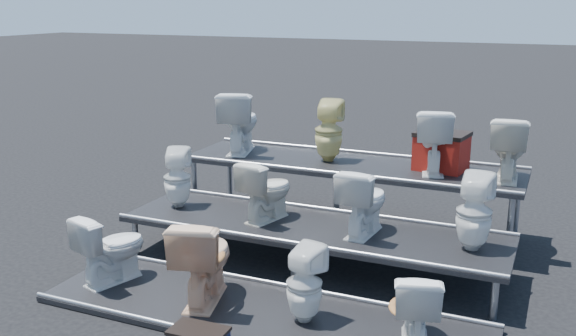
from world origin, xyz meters
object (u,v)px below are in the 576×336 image
at_px(toilet_1, 203,258).
at_px(toilet_7, 474,212).
at_px(toilet_6, 364,201).
at_px(toilet_10, 434,140).
at_px(toilet_5, 266,190).
at_px(red_crate, 441,153).
at_px(toilet_9, 329,131).
at_px(toilet_0, 111,247).
at_px(toilet_8, 240,122).
at_px(toilet_11, 509,148).
at_px(toilet_3, 416,306).
at_px(toilet_4, 177,178).
at_px(toilet_2, 305,284).

relative_size(toilet_1, toilet_7, 1.10).
bearing_deg(toilet_6, toilet_10, -103.82).
height_order(toilet_5, red_crate, red_crate).
bearing_deg(toilet_10, toilet_9, -12.49).
distance_m(toilet_0, toilet_6, 2.61).
height_order(toilet_8, toilet_11, toilet_8).
distance_m(toilet_7, toilet_9, 2.40).
distance_m(toilet_8, red_crate, 2.65).
distance_m(toilet_3, toilet_6, 1.61).
height_order(toilet_8, toilet_9, toilet_8).
height_order(toilet_3, toilet_8, toilet_8).
bearing_deg(toilet_8, toilet_10, 164.88).
bearing_deg(toilet_10, toilet_4, 13.11).
xyz_separation_m(toilet_9, toilet_11, (2.15, 0.00, -0.02)).
xyz_separation_m(toilet_2, toilet_6, (0.13, 1.30, 0.40)).
xyz_separation_m(toilet_2, toilet_9, (-0.74, 2.60, 0.83)).
distance_m(toilet_1, toilet_10, 3.14).
height_order(toilet_3, toilet_5, toilet_5).
distance_m(toilet_0, toilet_9, 3.05).
bearing_deg(toilet_0, toilet_7, -140.95).
height_order(toilet_0, toilet_5, toilet_5).
xyz_separation_m(toilet_1, toilet_3, (2.01, 0.00, -0.08)).
relative_size(toilet_5, toilet_10, 0.90).
bearing_deg(toilet_9, red_crate, 178.75).
bearing_deg(toilet_8, toilet_0, 72.57).
height_order(toilet_3, toilet_7, toilet_7).
xyz_separation_m(toilet_6, toilet_11, (1.28, 1.30, 0.41)).
bearing_deg(toilet_10, toilet_5, 27.39).
relative_size(toilet_7, toilet_9, 0.99).
xyz_separation_m(toilet_11, red_crate, (-0.77, 0.13, -0.16)).
xyz_separation_m(toilet_1, toilet_6, (1.16, 1.30, 0.33)).
bearing_deg(toilet_11, toilet_9, -2.87).
distance_m(toilet_2, toilet_8, 3.39).
bearing_deg(toilet_8, toilet_11, 164.88).
xyz_separation_m(toilet_0, toilet_1, (1.07, 0.00, 0.06)).
height_order(toilet_3, toilet_11, toilet_11).
xyz_separation_m(toilet_4, toilet_5, (1.16, 0.00, -0.01)).
distance_m(toilet_4, toilet_7, 3.39).
distance_m(toilet_1, toilet_3, 2.02).
height_order(toilet_0, red_crate, red_crate).
xyz_separation_m(toilet_4, toilet_6, (2.27, 0.00, 0.00)).
height_order(toilet_4, red_crate, red_crate).
xyz_separation_m(toilet_3, toilet_10, (-0.42, 2.60, 0.84)).
relative_size(toilet_2, toilet_8, 0.86).
height_order(toilet_9, toilet_11, toilet_9).
bearing_deg(toilet_7, red_crate, -62.98).
height_order(toilet_2, toilet_10, toilet_10).
distance_m(toilet_5, toilet_10, 2.07).
xyz_separation_m(toilet_2, toilet_10, (0.57, 2.60, 0.83)).
distance_m(toilet_1, toilet_7, 2.64).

